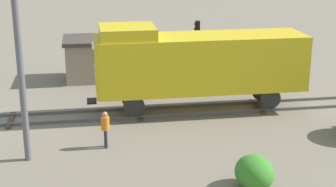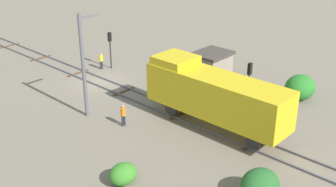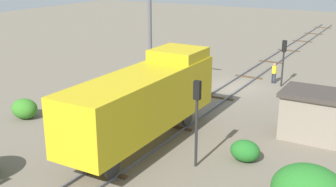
{
  "view_description": "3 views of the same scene",
  "coord_description": "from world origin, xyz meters",
  "px_view_note": "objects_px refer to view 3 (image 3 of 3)",
  "views": [
    {
      "loc": [
        25.87,
        7.31,
        9.29
      ],
      "look_at": [
        1.06,
        11.38,
        1.41
      ],
      "focal_mm": 55.0,
      "sensor_mm": 36.0,
      "label": 1
    },
    {
      "loc": [
        22.47,
        29.26,
        14.97
      ],
      "look_at": [
        0.98,
        9.58,
        2.04
      ],
      "focal_mm": 45.0,
      "sensor_mm": 36.0,
      "label": 2
    },
    {
      "loc": [
        -11.55,
        30.73,
        9.6
      ],
      "look_at": [
        0.33,
        10.12,
        2.14
      ],
      "focal_mm": 45.0,
      "sensor_mm": 36.0,
      "label": 3
    }
  ],
  "objects_px": {
    "worker_near_track": "(274,72)",
    "catenary_mast": "(151,37)",
    "traffic_signal_near": "(284,54)",
    "worker_by_signal": "(134,93)",
    "traffic_signal_mid": "(197,108)",
    "relay_hut": "(313,114)",
    "locomotive": "(145,98)"
  },
  "relations": [
    {
      "from": "worker_near_track",
      "to": "catenary_mast",
      "type": "distance_m",
      "value": 10.86
    },
    {
      "from": "worker_by_signal",
      "to": "catenary_mast",
      "type": "xyz_separation_m",
      "value": [
        0.74,
        -3.35,
        3.29
      ]
    },
    {
      "from": "worker_near_track",
      "to": "relay_hut",
      "type": "relative_size",
      "value": 0.49
    },
    {
      "from": "traffic_signal_mid",
      "to": "catenary_mast",
      "type": "xyz_separation_m",
      "value": [
        8.34,
        -9.19,
        1.27
      ]
    },
    {
      "from": "worker_near_track",
      "to": "locomotive",
      "type": "bearing_deg",
      "value": -145.03
    },
    {
      "from": "traffic_signal_near",
      "to": "catenary_mast",
      "type": "xyz_separation_m",
      "value": [
        8.14,
        6.74,
        1.68
      ]
    },
    {
      "from": "traffic_signal_mid",
      "to": "worker_near_track",
      "type": "distance_m",
      "value": 16.63
    },
    {
      "from": "worker_by_signal",
      "to": "relay_hut",
      "type": "bearing_deg",
      "value": -35.07
    },
    {
      "from": "locomotive",
      "to": "traffic_signal_near",
      "type": "distance_m",
      "value": 15.52
    },
    {
      "from": "catenary_mast",
      "to": "relay_hut",
      "type": "relative_size",
      "value": 2.31
    },
    {
      "from": "locomotive",
      "to": "worker_near_track",
      "type": "relative_size",
      "value": 6.82
    },
    {
      "from": "traffic_signal_mid",
      "to": "relay_hut",
      "type": "xyz_separation_m",
      "value": [
        -4.1,
        -6.53,
        -1.63
      ]
    },
    {
      "from": "traffic_signal_near",
      "to": "worker_by_signal",
      "type": "bearing_deg",
      "value": 53.74
    },
    {
      "from": "catenary_mast",
      "to": "relay_hut",
      "type": "xyz_separation_m",
      "value": [
        -12.44,
        2.66,
        -2.9
      ]
    },
    {
      "from": "worker_near_track",
      "to": "relay_hut",
      "type": "bearing_deg",
      "value": -109.23
    },
    {
      "from": "worker_by_signal",
      "to": "traffic_signal_near",
      "type": "bearing_deg",
      "value": 15.29
    },
    {
      "from": "worker_by_signal",
      "to": "worker_near_track",
      "type": "bearing_deg",
      "value": 19.75
    },
    {
      "from": "traffic_signal_near",
      "to": "worker_near_track",
      "type": "height_order",
      "value": "traffic_signal_near"
    },
    {
      "from": "worker_near_track",
      "to": "catenary_mast",
      "type": "bearing_deg",
      "value": 178.46
    },
    {
      "from": "traffic_signal_near",
      "to": "worker_by_signal",
      "type": "relative_size",
      "value": 2.2
    },
    {
      "from": "catenary_mast",
      "to": "relay_hut",
      "type": "distance_m",
      "value": 13.05
    },
    {
      "from": "traffic_signal_near",
      "to": "relay_hut",
      "type": "xyz_separation_m",
      "value": [
        -4.3,
        9.4,
        -1.22
      ]
    },
    {
      "from": "traffic_signal_near",
      "to": "worker_by_signal",
      "type": "height_order",
      "value": "traffic_signal_near"
    },
    {
      "from": "worker_near_track",
      "to": "traffic_signal_near",
      "type": "bearing_deg",
      "value": -81.1
    },
    {
      "from": "locomotive",
      "to": "traffic_signal_mid",
      "type": "distance_m",
      "value": 3.49
    },
    {
      "from": "relay_hut",
      "to": "worker_by_signal",
      "type": "bearing_deg",
      "value": 3.38
    },
    {
      "from": "traffic_signal_near",
      "to": "traffic_signal_mid",
      "type": "distance_m",
      "value": 15.93
    },
    {
      "from": "worker_near_track",
      "to": "catenary_mast",
      "type": "relative_size",
      "value": 0.21
    },
    {
      "from": "worker_near_track",
      "to": "catenary_mast",
      "type": "height_order",
      "value": "catenary_mast"
    },
    {
      "from": "catenary_mast",
      "to": "traffic_signal_near",
      "type": "bearing_deg",
      "value": -140.37
    },
    {
      "from": "locomotive",
      "to": "relay_hut",
      "type": "bearing_deg",
      "value": -142.33
    },
    {
      "from": "worker_by_signal",
      "to": "catenary_mast",
      "type": "distance_m",
      "value": 4.76
    }
  ]
}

